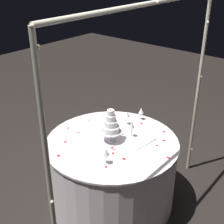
# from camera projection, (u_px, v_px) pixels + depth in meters

# --- Properties ---
(ground_plane) EXTENTS (12.00, 12.00, 0.00)m
(ground_plane) POSITION_uv_depth(u_px,v_px,m) (112.00, 200.00, 3.47)
(ground_plane) COLOR black
(decorative_arch) EXTENTS (2.19, 0.06, 2.14)m
(decorative_arch) POSITION_uv_depth(u_px,v_px,m) (145.00, 91.00, 2.62)
(decorative_arch) COLOR #B7B29E
(decorative_arch) RESTS_ON ground
(main_table) EXTENTS (1.34, 1.34, 0.77)m
(main_table) POSITION_uv_depth(u_px,v_px,m) (112.00, 172.00, 3.29)
(main_table) COLOR white
(main_table) RESTS_ON ground
(tiered_cake) EXTENTS (0.22, 0.22, 0.34)m
(tiered_cake) POSITION_uv_depth(u_px,v_px,m) (111.00, 126.00, 3.06)
(tiered_cake) COLOR silver
(tiered_cake) RESTS_ON main_table
(wine_glass_0) EXTENTS (0.06, 0.06, 0.15)m
(wine_glass_0) POSITION_uv_depth(u_px,v_px,m) (127.00, 115.00, 3.38)
(wine_glass_0) COLOR silver
(wine_glass_0) RESTS_ON main_table
(wine_glass_1) EXTENTS (0.07, 0.07, 0.16)m
(wine_glass_1) POSITION_uv_depth(u_px,v_px,m) (106.00, 152.00, 2.73)
(wine_glass_1) COLOR silver
(wine_glass_1) RESTS_ON main_table
(wine_glass_2) EXTENTS (0.07, 0.07, 0.16)m
(wine_glass_2) POSITION_uv_depth(u_px,v_px,m) (106.00, 120.00, 3.28)
(wine_glass_2) COLOR silver
(wine_glass_2) RESTS_ON main_table
(wine_glass_3) EXTENTS (0.06, 0.06, 0.18)m
(wine_glass_3) POSITION_uv_depth(u_px,v_px,m) (132.00, 125.00, 3.14)
(wine_glass_3) COLOR silver
(wine_glass_3) RESTS_ON main_table
(wine_glass_4) EXTENTS (0.06, 0.06, 0.15)m
(wine_glass_4) POSITION_uv_depth(u_px,v_px,m) (141.00, 111.00, 3.49)
(wine_glass_4) COLOR silver
(wine_glass_4) RESTS_ON main_table
(cake_knife) EXTENTS (0.30, 0.06, 0.01)m
(cake_knife) POSITION_uv_depth(u_px,v_px,m) (147.00, 144.00, 3.07)
(cake_knife) COLOR silver
(cake_knife) RESTS_ON main_table
(rose_petal_0) EXTENTS (0.03, 0.03, 0.00)m
(rose_petal_0) POSITION_uv_depth(u_px,v_px,m) (123.00, 134.00, 3.24)
(rose_petal_0) COLOR red
(rose_petal_0) RESTS_ON main_table
(rose_petal_1) EXTENTS (0.04, 0.04, 0.00)m
(rose_petal_1) POSITION_uv_depth(u_px,v_px,m) (164.00, 140.00, 3.13)
(rose_petal_1) COLOR red
(rose_petal_1) RESTS_ON main_table
(rose_petal_2) EXTENTS (0.03, 0.02, 0.00)m
(rose_petal_2) POSITION_uv_depth(u_px,v_px,m) (114.00, 150.00, 2.98)
(rose_petal_2) COLOR red
(rose_petal_2) RESTS_ON main_table
(rose_petal_3) EXTENTS (0.03, 0.04, 0.00)m
(rose_petal_3) POSITION_uv_depth(u_px,v_px,m) (68.00, 128.00, 3.36)
(rose_petal_3) COLOR red
(rose_petal_3) RESTS_ON main_table
(rose_petal_4) EXTENTS (0.04, 0.04, 0.00)m
(rose_petal_4) POSITION_uv_depth(u_px,v_px,m) (113.00, 132.00, 3.27)
(rose_petal_4) COLOR red
(rose_petal_4) RESTS_ON main_table
(rose_petal_5) EXTENTS (0.04, 0.05, 0.00)m
(rose_petal_5) POSITION_uv_depth(u_px,v_px,m) (58.00, 156.00, 2.89)
(rose_petal_5) COLOR red
(rose_petal_5) RESTS_ON main_table
(rose_petal_6) EXTENTS (0.04, 0.04, 0.00)m
(rose_petal_6) POSITION_uv_depth(u_px,v_px,m) (106.00, 127.00, 3.38)
(rose_petal_6) COLOR red
(rose_petal_6) RESTS_ON main_table
(rose_petal_7) EXTENTS (0.03, 0.03, 0.00)m
(rose_petal_7) POSITION_uv_depth(u_px,v_px,m) (78.00, 133.00, 3.27)
(rose_petal_7) COLOR red
(rose_petal_7) RESTS_ON main_table
(rose_petal_8) EXTENTS (0.03, 0.02, 0.00)m
(rose_petal_8) POSITION_uv_depth(u_px,v_px,m) (89.00, 120.00, 3.52)
(rose_petal_8) COLOR red
(rose_petal_8) RESTS_ON main_table
(rose_petal_9) EXTENTS (0.03, 0.04, 0.00)m
(rose_petal_9) POSITION_uv_depth(u_px,v_px,m) (168.00, 157.00, 2.86)
(rose_petal_9) COLOR red
(rose_petal_9) RESTS_ON main_table
(rose_petal_10) EXTENTS (0.04, 0.04, 0.00)m
(rose_petal_10) POSITION_uv_depth(u_px,v_px,m) (65.00, 142.00, 3.11)
(rose_petal_10) COLOR red
(rose_petal_10) RESTS_ON main_table
(rose_petal_11) EXTENTS (0.03, 0.03, 0.00)m
(rose_petal_11) POSITION_uv_depth(u_px,v_px,m) (106.00, 167.00, 2.74)
(rose_petal_11) COLOR red
(rose_petal_11) RESTS_ON main_table
(rose_petal_12) EXTENTS (0.03, 0.02, 0.00)m
(rose_petal_12) POSITION_uv_depth(u_px,v_px,m) (112.00, 148.00, 3.01)
(rose_petal_12) COLOR red
(rose_petal_12) RESTS_ON main_table
(rose_petal_13) EXTENTS (0.04, 0.04, 0.00)m
(rose_petal_13) POSITION_uv_depth(u_px,v_px,m) (164.00, 132.00, 3.29)
(rose_petal_13) COLOR red
(rose_petal_13) RESTS_ON main_table
(rose_petal_14) EXTENTS (0.03, 0.03, 0.00)m
(rose_petal_14) POSITION_uv_depth(u_px,v_px,m) (157.00, 145.00, 3.05)
(rose_petal_14) COLOR red
(rose_petal_14) RESTS_ON main_table
(rose_petal_15) EXTENTS (0.04, 0.04, 0.00)m
(rose_petal_15) POSITION_uv_depth(u_px,v_px,m) (113.00, 153.00, 2.93)
(rose_petal_15) COLOR red
(rose_petal_15) RESTS_ON main_table
(rose_petal_16) EXTENTS (0.03, 0.04, 0.00)m
(rose_petal_16) POSITION_uv_depth(u_px,v_px,m) (124.00, 159.00, 2.84)
(rose_petal_16) COLOR red
(rose_petal_16) RESTS_ON main_table
(rose_petal_17) EXTENTS (0.04, 0.05, 0.00)m
(rose_petal_17) POSITION_uv_depth(u_px,v_px,m) (141.00, 123.00, 3.45)
(rose_petal_17) COLOR red
(rose_petal_17) RESTS_ON main_table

